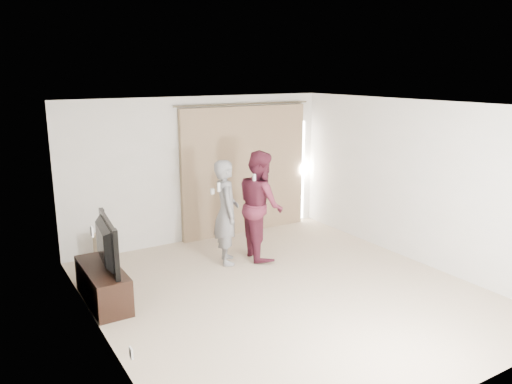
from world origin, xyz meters
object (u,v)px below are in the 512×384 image
Objects in this scene: tv at (100,244)px; person_woman at (261,205)px; person_man at (226,212)px; tv_console at (103,285)px.

tv is 2.72m from person_woman.
tv is 2.14m from person_man.
tv_console is at bearing 0.00° from tv.
tv is (0.00, 0.00, 0.58)m from tv_console.
tv is at bearing -172.51° from person_woman.
person_woman reaches higher than person_man.
tv is at bearing 0.00° from tv_console.
person_man is (2.10, 0.42, 0.60)m from tv_console.
person_man is at bearing 11.31° from tv_console.
person_man is (2.10, 0.42, 0.02)m from tv.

